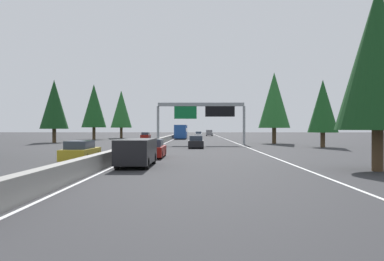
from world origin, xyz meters
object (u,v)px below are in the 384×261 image
oncoming_far (146,136)px  conifer_left_near (54,104)px  minivan_mid_left (137,151)px  conifer_right_near (323,106)px  oncoming_near (81,152)px  sign_gantry_overhead (202,111)px  bus_mid_center (181,131)px  conifer_left_far (121,109)px  sedan_distant_b (153,149)px  conifer_left_mid (94,106)px  conifer_right_mid (274,100)px  pickup_near_center (209,133)px  sedan_far_right (196,142)px  conifer_right_foreground (378,57)px  sedan_far_left (198,134)px

oncoming_far → conifer_left_near: 26.52m
minivan_mid_left → oncoming_far: bearing=7.4°
conifer_right_near → oncoming_near: bearing=130.1°
sign_gantry_overhead → bus_mid_center: sign_gantry_overhead is taller
conifer_right_near → conifer_left_far: size_ratio=0.73×
sedan_distant_b → conifer_left_mid: 51.91m
conifer_right_mid → conifer_left_far: bearing=43.6°
minivan_mid_left → conifer_left_near: (38.43, 19.84, 5.34)m
sedan_distant_b → conifer_left_mid: size_ratio=0.38×
pickup_near_center → conifer_left_far: 35.63m
minivan_mid_left → conifer_left_far: (67.09, 14.59, 6.02)m
sedan_far_right → conifer_right_foreground: bearing=-157.5°
pickup_near_center → conifer_right_mid: bearing=-172.1°
conifer_left_mid → oncoming_far: bearing=-58.5°
conifer_right_mid → sign_gantry_overhead: bearing=112.3°
oncoming_near → conifer_right_mid: size_ratio=0.40×
pickup_near_center → conifer_right_foreground: conifer_right_foreground is taller
minivan_mid_left → oncoming_near: minivan_mid_left is taller
sedan_distant_b → conifer_right_mid: conifer_right_mid is taller
conifer_left_mid → conifer_left_far: 12.22m
sedan_far_right → bus_mid_center: (40.08, 3.56, 1.03)m
minivan_mid_left → sedan_far_right: size_ratio=1.14×
sedan_far_right → conifer_right_near: bearing=-84.1°
conifer_right_mid → conifer_left_mid: (20.03, 33.57, 0.34)m
minivan_mid_left → conifer_right_foreground: size_ratio=0.49×
bus_mid_center → oncoming_far: 8.07m
oncoming_far → conifer_left_far: conifer_left_far is taller
sign_gantry_overhead → sedan_distant_b: size_ratio=2.88×
sedan_distant_b → sedan_far_right: same height
minivan_mid_left → conifer_right_near: (23.74, -19.29, 4.15)m
pickup_near_center → sedan_far_left: 14.56m
minivan_mid_left → sedan_far_left: (80.31, -3.99, -0.27)m
pickup_near_center → conifer_right_near: 71.84m
conifer_right_mid → sedan_far_right: bearing=137.6°
conifer_left_near → conifer_left_far: (28.66, -5.24, 0.68)m
minivan_mid_left → conifer_left_mid: (55.34, 17.95, 6.09)m
oncoming_near → conifer_right_mid: bearing=147.5°
sedan_distant_b → conifer_left_far: size_ratio=0.38×
sedan_far_left → conifer_right_mid: size_ratio=0.40×
bus_mid_center → conifer_left_far: bearing=71.4°
conifer_right_foreground → conifer_left_mid: 65.77m
pickup_near_center → sedan_far_left: bearing=166.5°
oncoming_far → conifer_right_foreground: 67.58m
sign_gantry_overhead → bus_mid_center: 31.93m
sedan_distant_b → conifer_left_far: conifer_left_far is taller
oncoming_near → conifer_right_foreground: (-5.92, -18.28, 5.58)m
pickup_near_center → oncoming_near: (-90.87, 12.00, -0.23)m
sign_gantry_overhead → bus_mid_center: size_ratio=1.10×
conifer_right_mid → conifer_left_mid: 39.09m
conifer_right_mid → sedan_far_left: bearing=14.5°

